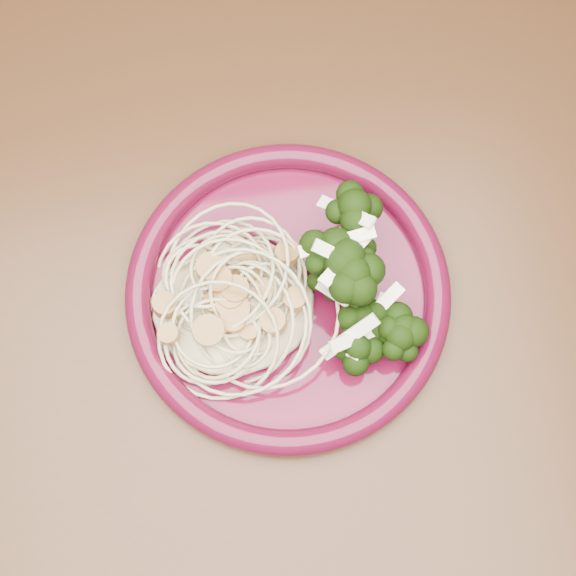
# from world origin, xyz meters

# --- Properties ---
(dining_table) EXTENTS (1.20, 0.80, 0.75)m
(dining_table) POSITION_xyz_m (0.00, 0.00, 0.65)
(dining_table) COLOR #472814
(dining_table) RESTS_ON ground
(dinner_plate) EXTENTS (0.29, 0.29, 0.02)m
(dinner_plate) POSITION_xyz_m (0.00, -0.01, 0.76)
(dinner_plate) COLOR #550A23
(dinner_plate) RESTS_ON dining_table
(spaghetti_pile) EXTENTS (0.14, 0.13, 0.03)m
(spaghetti_pile) POSITION_xyz_m (-0.04, -0.02, 0.77)
(spaghetti_pile) COLOR #C7BC8A
(spaghetti_pile) RESTS_ON dinner_plate
(scallop_cluster) EXTENTS (0.13, 0.13, 0.04)m
(scallop_cluster) POSITION_xyz_m (-0.04, -0.02, 0.80)
(scallop_cluster) COLOR #AD7E3D
(scallop_cluster) RESTS_ON spaghetti_pile
(broccoli_pile) EXTENTS (0.11, 0.16, 0.05)m
(broccoli_pile) POSITION_xyz_m (0.06, -0.01, 0.78)
(broccoli_pile) COLOR black
(broccoli_pile) RESTS_ON dinner_plate
(onion_garnish) EXTENTS (0.08, 0.10, 0.05)m
(onion_garnish) POSITION_xyz_m (0.06, -0.01, 0.81)
(onion_garnish) COLOR white
(onion_garnish) RESTS_ON broccoli_pile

